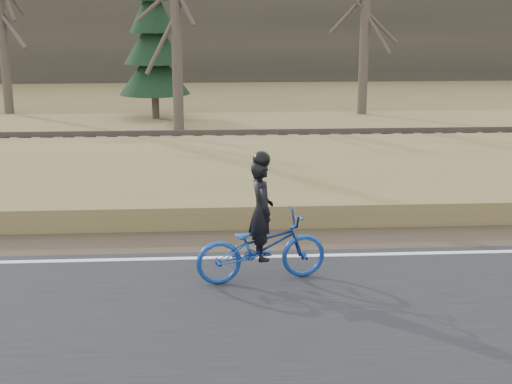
{
  "coord_description": "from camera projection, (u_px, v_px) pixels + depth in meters",
  "views": [
    {
      "loc": [
        -1.39,
        -10.93,
        4.13
      ],
      "look_at": [
        -0.68,
        0.5,
        1.1
      ],
      "focal_mm": 50.0,
      "sensor_mm": 36.0,
      "label": 1
    }
  ],
  "objects": [
    {
      "name": "edge_line",
      "position": [
        298.0,
        256.0,
        11.87
      ],
      "size": [
        120.0,
        0.12,
        0.01
      ],
      "primitive_type": "cube",
      "color": "silver",
      "rests_on": "road"
    },
    {
      "name": "treeline_backdrop",
      "position": [
        236.0,
        25.0,
        39.87
      ],
      "size": [
        120.0,
        4.0,
        6.0
      ],
      "primitive_type": "cube",
      "color": "#383328",
      "rests_on": "ground"
    },
    {
      "name": "railroad",
      "position": [
        264.0,
        141.0,
        19.27
      ],
      "size": [
        120.0,
        2.4,
        0.29
      ],
      "color": "black",
      "rests_on": "ballast"
    },
    {
      "name": "cyclist",
      "position": [
        261.0,
        240.0,
        10.69
      ],
      "size": [
        2.09,
        1.04,
        2.0
      ],
      "rotation": [
        0.0,
        0.0,
        1.75
      ],
      "color": "navy",
      "rests_on": "road"
    },
    {
      "name": "road",
      "position": [
        322.0,
        329.0,
        9.27
      ],
      "size": [
        120.0,
        6.0,
        0.06
      ],
      "primitive_type": "cube",
      "color": "black",
      "rests_on": "ground"
    },
    {
      "name": "bare_tree_left",
      "position": [
        1.0,
        16.0,
        26.85
      ],
      "size": [
        0.36,
        0.36,
        7.39
      ],
      "primitive_type": "cylinder",
      "color": "#4B4037",
      "rests_on": "ground"
    },
    {
      "name": "bare_tree_near_left",
      "position": [
        176.0,
        19.0,
        23.21
      ],
      "size": [
        0.36,
        0.36,
        7.34
      ],
      "primitive_type": "cylinder",
      "color": "#4B4037",
      "rests_on": "ground"
    },
    {
      "name": "ballast",
      "position": [
        264.0,
        152.0,
        19.35
      ],
      "size": [
        120.0,
        3.0,
        0.45
      ],
      "primitive_type": "cube",
      "color": "slate",
      "rests_on": "ground"
    },
    {
      "name": "embankment",
      "position": [
        277.0,
        187.0,
        15.69
      ],
      "size": [
        120.0,
        5.0,
        0.44
      ],
      "primitive_type": "cube",
      "color": "olive",
      "rests_on": "ground"
    },
    {
      "name": "bare_tree_center",
      "position": [
        365.0,
        15.0,
        26.73
      ],
      "size": [
        0.36,
        0.36,
        7.45
      ],
      "primitive_type": "cylinder",
      "color": "#4B4037",
      "rests_on": "ground"
    },
    {
      "name": "shoulder",
      "position": [
        291.0,
        239.0,
        12.84
      ],
      "size": [
        120.0,
        1.6,
        0.04
      ],
      "primitive_type": "cube",
      "color": "#473A2B",
      "rests_on": "ground"
    },
    {
      "name": "conifer",
      "position": [
        153.0,
        41.0,
        25.87
      ],
      "size": [
        2.6,
        2.6,
        6.01
      ],
      "color": "#4B4037",
      "rests_on": "ground"
    },
    {
      "name": "ground",
      "position": [
        299.0,
        264.0,
        11.69
      ],
      "size": [
        120.0,
        120.0,
        0.0
      ],
      "primitive_type": "plane",
      "color": "olive",
      "rests_on": "ground"
    }
  ]
}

